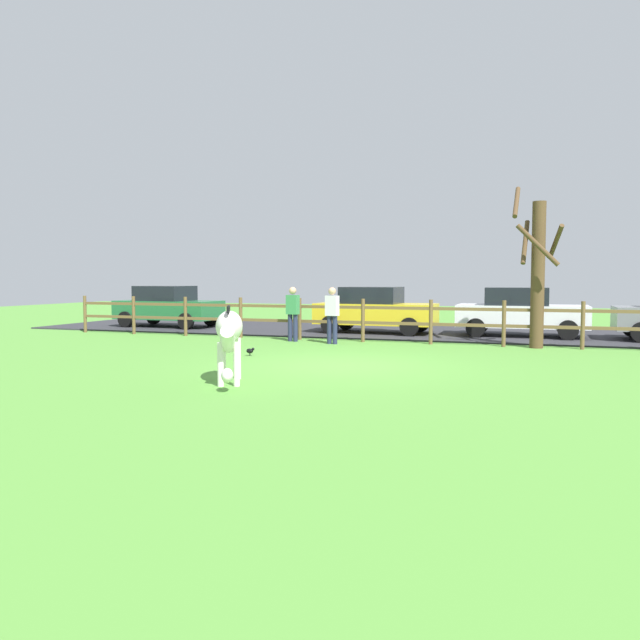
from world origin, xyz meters
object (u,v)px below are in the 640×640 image
visitor_left_of_tree (332,313)px  zebra (229,332)px  crow_on_grass (250,351)px  visitor_right_of_tree (293,311)px  parked_car_yellow (375,309)px  parked_car_white (520,311)px  parked_car_green (168,306)px  bare_tree (537,269)px

visitor_left_of_tree → zebra: bearing=-87.3°
crow_on_grass → visitor_right_of_tree: size_ratio=0.13×
zebra → parked_car_yellow: bearing=89.6°
crow_on_grass → parked_car_yellow: parked_car_yellow is taller
parked_car_white → parked_car_green: same height
crow_on_grass → visitor_right_of_tree: bearing=94.8°
crow_on_grass → visitor_left_of_tree: visitor_left_of_tree is taller
parked_car_yellow → visitor_right_of_tree: visitor_right_of_tree is taller
crow_on_grass → parked_car_white: size_ratio=0.05×
parked_car_yellow → visitor_right_of_tree: 3.61m
bare_tree → parked_car_yellow: bare_tree is taller
bare_tree → visitor_left_of_tree: bare_tree is taller
parked_car_white → visitor_left_of_tree: 6.33m
bare_tree → zebra: bearing=-123.7°
bare_tree → zebra: size_ratio=2.47×
zebra → visitor_right_of_tree: bearing=102.8°
bare_tree → visitor_right_of_tree: bare_tree is taller
zebra → parked_car_yellow: 10.51m
visitor_right_of_tree → parked_car_white: bearing=28.0°
crow_on_grass → bare_tree: bearing=31.8°
bare_tree → zebra: 9.52m
bare_tree → parked_car_yellow: bearing=152.8°
parked_car_white → visitor_right_of_tree: (-6.45, -3.43, 0.06)m
zebra → parked_car_white: (4.78, 10.78, -0.08)m
bare_tree → visitor_left_of_tree: 5.77m
zebra → crow_on_grass: size_ratio=8.40×
visitor_right_of_tree → parked_car_yellow: bearing=61.1°
bare_tree → parked_car_green: (-13.31, 2.66, -1.31)m
bare_tree → parked_car_yellow: 5.96m
bare_tree → visitor_right_of_tree: 7.05m
visitor_right_of_tree → zebra: bearing=-77.2°
visitor_left_of_tree → parked_car_green: bearing=155.8°
visitor_right_of_tree → crow_on_grass: bearing=-85.2°
crow_on_grass → visitor_left_of_tree: 3.54m
zebra → parked_car_white: parked_car_white is taller
parked_car_white → parked_car_green: bearing=-178.8°
zebra → visitor_left_of_tree: bearing=92.7°
parked_car_white → parked_car_yellow: bearing=-176.7°
visitor_left_of_tree → visitor_right_of_tree: bearing=167.3°
zebra → parked_car_white: 11.79m
parked_car_white → visitor_left_of_tree: size_ratio=2.44×
bare_tree → parked_car_yellow: size_ratio=1.10×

